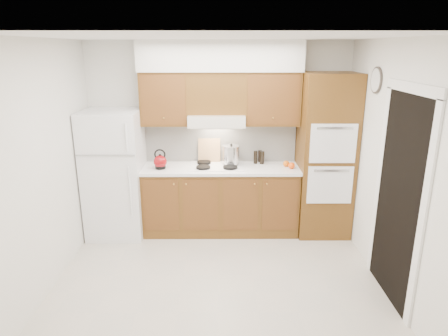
# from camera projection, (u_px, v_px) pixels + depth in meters

# --- Properties ---
(floor) EXTENTS (3.60, 3.60, 0.00)m
(floor) POSITION_uv_depth(u_px,v_px,m) (218.00, 275.00, 4.57)
(floor) COLOR #B9B1A2
(floor) RESTS_ON ground
(ceiling) EXTENTS (3.60, 3.60, 0.00)m
(ceiling) POSITION_uv_depth(u_px,v_px,m) (217.00, 37.00, 3.82)
(ceiling) COLOR white
(ceiling) RESTS_ON wall_back
(wall_back) EXTENTS (3.60, 0.02, 2.60)m
(wall_back) POSITION_uv_depth(u_px,v_px,m) (219.00, 136.00, 5.63)
(wall_back) COLOR white
(wall_back) RESTS_ON floor
(wall_left) EXTENTS (0.02, 3.00, 2.60)m
(wall_left) POSITION_uv_depth(u_px,v_px,m) (46.00, 167.00, 4.19)
(wall_left) COLOR white
(wall_left) RESTS_ON floor
(wall_right) EXTENTS (0.02, 3.00, 2.60)m
(wall_right) POSITION_uv_depth(u_px,v_px,m) (388.00, 167.00, 4.20)
(wall_right) COLOR white
(wall_right) RESTS_ON floor
(fridge) EXTENTS (0.75, 0.72, 1.72)m
(fridge) POSITION_uv_depth(u_px,v_px,m) (115.00, 174.00, 5.41)
(fridge) COLOR white
(fridge) RESTS_ON floor
(base_cabinets) EXTENTS (2.11, 0.60, 0.90)m
(base_cabinets) POSITION_uv_depth(u_px,v_px,m) (221.00, 200.00, 5.59)
(base_cabinets) COLOR brown
(base_cabinets) RESTS_ON floor
(countertop) EXTENTS (2.13, 0.62, 0.04)m
(countertop) POSITION_uv_depth(u_px,v_px,m) (221.00, 168.00, 5.44)
(countertop) COLOR white
(countertop) RESTS_ON base_cabinets
(backsplash) EXTENTS (2.11, 0.03, 0.56)m
(backsplash) POSITION_uv_depth(u_px,v_px,m) (221.00, 142.00, 5.64)
(backsplash) COLOR white
(backsplash) RESTS_ON countertop
(oven_cabinet) EXTENTS (0.70, 0.65, 2.20)m
(oven_cabinet) POSITION_uv_depth(u_px,v_px,m) (325.00, 156.00, 5.38)
(oven_cabinet) COLOR brown
(oven_cabinet) RESTS_ON floor
(upper_cab_left) EXTENTS (0.63, 0.33, 0.70)m
(upper_cab_left) POSITION_uv_depth(u_px,v_px,m) (165.00, 99.00, 5.31)
(upper_cab_left) COLOR brown
(upper_cab_left) RESTS_ON wall_back
(upper_cab_right) EXTENTS (0.73, 0.33, 0.70)m
(upper_cab_right) POSITION_uv_depth(u_px,v_px,m) (272.00, 99.00, 5.32)
(upper_cab_right) COLOR brown
(upper_cab_right) RESTS_ON wall_back
(range_hood) EXTENTS (0.75, 0.45, 0.15)m
(range_hood) POSITION_uv_depth(u_px,v_px,m) (217.00, 120.00, 5.33)
(range_hood) COLOR silver
(range_hood) RESTS_ON wall_back
(upper_cab_over_hood) EXTENTS (0.75, 0.33, 0.55)m
(upper_cab_over_hood) POSITION_uv_depth(u_px,v_px,m) (217.00, 93.00, 5.29)
(upper_cab_over_hood) COLOR brown
(upper_cab_over_hood) RESTS_ON range_hood
(soffit) EXTENTS (2.13, 0.36, 0.40)m
(soffit) POSITION_uv_depth(u_px,v_px,m) (220.00, 56.00, 5.14)
(soffit) COLOR silver
(soffit) RESTS_ON wall_back
(cooktop) EXTENTS (0.74, 0.50, 0.01)m
(cooktop) POSITION_uv_depth(u_px,v_px,m) (217.00, 166.00, 5.45)
(cooktop) COLOR white
(cooktop) RESTS_ON countertop
(doorway) EXTENTS (0.02, 0.90, 2.10)m
(doorway) POSITION_uv_depth(u_px,v_px,m) (398.00, 201.00, 3.94)
(doorway) COLOR black
(doorway) RESTS_ON floor
(wall_clock) EXTENTS (0.02, 0.30, 0.30)m
(wall_clock) POSITION_uv_depth(u_px,v_px,m) (376.00, 80.00, 4.48)
(wall_clock) COLOR #3F3833
(wall_clock) RESTS_ON wall_right
(kettle) EXTENTS (0.23, 0.23, 0.18)m
(kettle) POSITION_uv_depth(u_px,v_px,m) (160.00, 162.00, 5.33)
(kettle) COLOR maroon
(kettle) RESTS_ON countertop
(cutting_board) EXTENTS (0.31, 0.10, 0.41)m
(cutting_board) POSITION_uv_depth(u_px,v_px,m) (209.00, 148.00, 5.63)
(cutting_board) COLOR tan
(cutting_board) RESTS_ON countertop
(stock_pot) EXTENTS (0.24, 0.24, 0.24)m
(stock_pot) POSITION_uv_depth(u_px,v_px,m) (231.00, 155.00, 5.48)
(stock_pot) COLOR silver
(stock_pot) RESTS_ON cooktop
(condiment_a) EXTENTS (0.06, 0.06, 0.18)m
(condiment_a) POSITION_uv_depth(u_px,v_px,m) (255.00, 157.00, 5.58)
(condiment_a) COLOR black
(condiment_a) RESTS_ON countertop
(condiment_b) EXTENTS (0.06, 0.06, 0.17)m
(condiment_b) POSITION_uv_depth(u_px,v_px,m) (260.00, 156.00, 5.66)
(condiment_b) COLOR black
(condiment_b) RESTS_ON countertop
(condiment_c) EXTENTS (0.08, 0.08, 0.18)m
(condiment_c) POSITION_uv_depth(u_px,v_px,m) (262.00, 158.00, 5.56)
(condiment_c) COLOR black
(condiment_c) RESTS_ON countertop
(orange_near) EXTENTS (0.10, 0.10, 0.09)m
(orange_near) POSITION_uv_depth(u_px,v_px,m) (292.00, 166.00, 5.35)
(orange_near) COLOR #FA600D
(orange_near) RESTS_ON countertop
(orange_far) EXTENTS (0.09, 0.09, 0.08)m
(orange_far) POSITION_uv_depth(u_px,v_px,m) (286.00, 164.00, 5.44)
(orange_far) COLOR #E1510B
(orange_far) RESTS_ON countertop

